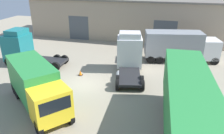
% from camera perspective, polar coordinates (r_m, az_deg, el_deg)
% --- Properties ---
extents(ground_plane, '(60.00, 60.00, 0.00)m').
position_cam_1_polar(ground_plane, '(20.45, -7.47, -4.47)').
color(ground_plane, gray).
extents(warehouse_building, '(29.84, 8.79, 6.10)m').
position_cam_1_polar(warehouse_building, '(36.09, 3.62, 12.88)').
color(warehouse_building, tan).
rests_on(warehouse_building, ground_plane).
extents(tractor_unit_white, '(3.80, 6.71, 4.07)m').
position_cam_1_polar(tractor_unit_white, '(22.40, 4.54, 3.50)').
color(tractor_unit_white, silver).
rests_on(tractor_unit_white, ground_plane).
extents(container_trailer_green, '(3.13, 10.18, 4.10)m').
position_cam_1_polar(container_trailer_green, '(13.46, 19.15, -8.55)').
color(container_trailer_green, '#28843D').
rests_on(container_trailer_green, ground_plane).
extents(box_truck_yellow, '(7.37, 6.66, 3.31)m').
position_cam_1_polar(box_truck_yellow, '(17.20, -19.26, -4.16)').
color(box_truck_yellow, yellow).
rests_on(box_truck_yellow, ground_plane).
extents(tractor_unit_teal, '(6.77, 2.70, 3.93)m').
position_cam_1_polar(tractor_unit_teal, '(26.29, -22.43, 4.59)').
color(tractor_unit_teal, '#197075').
rests_on(tractor_unit_teal, ground_plane).
extents(box_truck_white, '(8.53, 4.05, 3.45)m').
position_cam_1_polar(box_truck_white, '(26.29, 17.32, 5.52)').
color(box_truck_white, silver).
rests_on(box_truck_white, ground_plane).
extents(traffic_cone, '(0.40, 0.40, 0.55)m').
position_cam_1_polar(traffic_cone, '(22.15, -8.26, -1.54)').
color(traffic_cone, black).
rests_on(traffic_cone, ground_plane).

